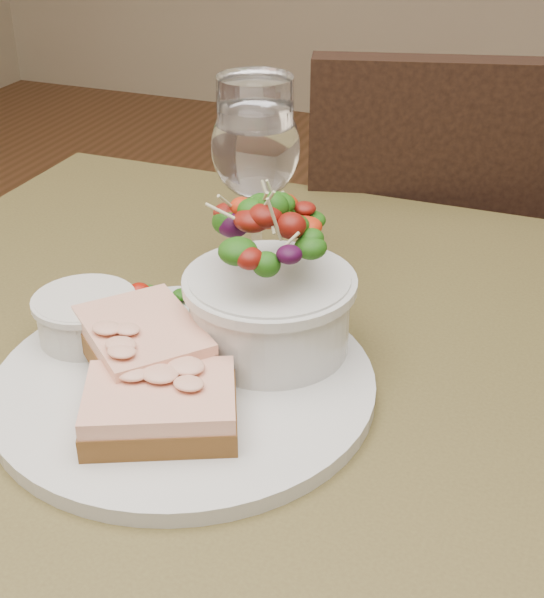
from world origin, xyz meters
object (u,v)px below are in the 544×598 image
at_px(dinner_plate, 185,383).
at_px(salad_bowl, 270,279).
at_px(cafe_table, 245,491).
at_px(ramekin, 86,315).
at_px(wine_glass, 256,154).
at_px(sandwich_back, 143,342).
at_px(sandwich_front, 161,407).
at_px(chair_far, 441,418).

distance_m(dinner_plate, salad_bowl, 0.10).
bearing_deg(cafe_table, salad_bowl, 84.48).
xyz_separation_m(ramekin, wine_glass, (0.08, 0.16, 0.09)).
height_order(cafe_table, sandwich_back, sandwich_back).
bearing_deg(sandwich_front, sandwich_back, 103.04).
bearing_deg(wine_glass, sandwich_front, -83.84).
relative_size(cafe_table, chair_far, 0.89).
bearing_deg(salad_bowl, wine_glass, 116.54).
height_order(sandwich_front, salad_bowl, salad_bowl).
relative_size(ramekin, wine_glass, 0.43).
xyz_separation_m(dinner_plate, salad_bowl, (0.04, 0.06, 0.07)).
bearing_deg(dinner_plate, sandwich_back, 179.85).
distance_m(cafe_table, dinner_plate, 0.12).
bearing_deg(wine_glass, dinner_plate, -85.43).
distance_m(dinner_plate, ramekin, 0.10).
bearing_deg(wine_glass, salad_bowl, -63.46).
bearing_deg(chair_far, salad_bowl, 68.17).
xyz_separation_m(sandwich_front, ramekin, (-0.11, 0.08, 0.01)).
height_order(dinner_plate, salad_bowl, salad_bowl).
bearing_deg(cafe_table, sandwich_front, -110.92).
relative_size(sandwich_front, sandwich_back, 0.96).
relative_size(chair_far, dinner_plate, 3.19).
bearing_deg(sandwich_back, dinner_plate, 40.71).
distance_m(cafe_table, sandwich_back, 0.15).
relative_size(dinner_plate, ramekin, 3.76).
xyz_separation_m(cafe_table, ramekin, (-0.14, 0.00, 0.13)).
xyz_separation_m(chair_far, sandwich_front, (-0.10, -0.70, 0.48)).
height_order(chair_far, dinner_plate, chair_far).
distance_m(ramekin, salad_bowl, 0.15).
relative_size(sandwich_front, ramekin, 1.65).
height_order(dinner_plate, ramekin, ramekin).
height_order(chair_far, sandwich_front, chair_far).
bearing_deg(salad_bowl, chair_far, 83.25).
relative_size(dinner_plate, wine_glass, 1.61).
relative_size(cafe_table, sandwich_back, 6.20).
bearing_deg(wine_glass, ramekin, -117.80).
distance_m(chair_far, sandwich_back, 0.82).
height_order(sandwich_back, ramekin, sandwich_back).
bearing_deg(salad_bowl, sandwich_back, -140.65).
height_order(cafe_table, ramekin, ramekin).
distance_m(salad_bowl, wine_glass, 0.14).
bearing_deg(cafe_table, chair_far, 83.34).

